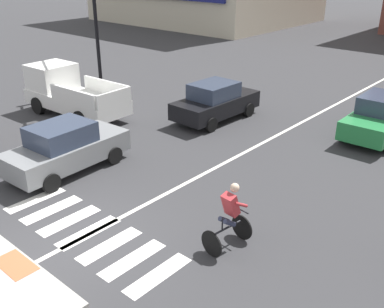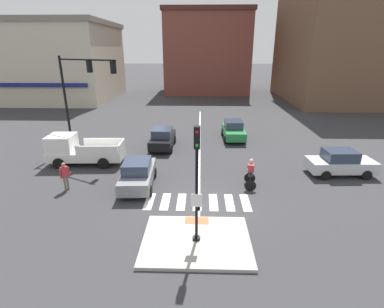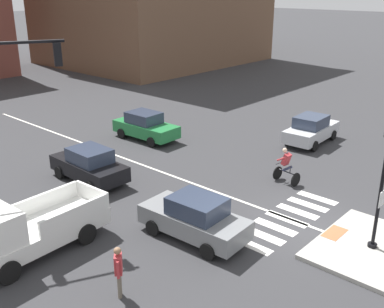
% 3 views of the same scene
% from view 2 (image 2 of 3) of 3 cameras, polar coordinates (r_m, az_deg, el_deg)
% --- Properties ---
extents(ground_plane, '(300.00, 300.00, 0.00)m').
position_cam_2_polar(ground_plane, '(15.03, 1.03, -10.55)').
color(ground_plane, '#333335').
extents(traffic_island, '(4.49, 3.48, 0.15)m').
position_cam_2_polar(traffic_island, '(12.67, 0.86, -16.66)').
color(traffic_island, '#A3A099').
rests_on(traffic_island, ground).
extents(tactile_pad_front, '(1.10, 0.60, 0.01)m').
position_cam_2_polar(tactile_pad_front, '(13.77, 0.96, -12.94)').
color(tactile_pad_front, '#DB5B38').
rests_on(tactile_pad_front, traffic_island).
extents(signal_pole, '(0.44, 0.38, 4.86)m').
position_cam_2_polar(signal_pole, '(11.13, 0.94, -4.22)').
color(signal_pole, black).
rests_on(signal_pole, traffic_island).
extents(crosswalk_stripe_a, '(0.44, 1.80, 0.01)m').
position_cam_2_polar(crosswalk_stripe_a, '(15.79, -8.35, -9.15)').
color(crosswalk_stripe_a, silver).
rests_on(crosswalk_stripe_a, ground).
extents(crosswalk_stripe_b, '(0.44, 1.80, 0.01)m').
position_cam_2_polar(crosswalk_stripe_b, '(15.66, -5.25, -9.26)').
color(crosswalk_stripe_b, silver).
rests_on(crosswalk_stripe_b, ground).
extents(crosswalk_stripe_c, '(0.44, 1.80, 0.01)m').
position_cam_2_polar(crosswalk_stripe_c, '(15.59, -2.11, -9.33)').
color(crosswalk_stripe_c, silver).
rests_on(crosswalk_stripe_c, ground).
extents(crosswalk_stripe_d, '(0.44, 1.80, 0.01)m').
position_cam_2_polar(crosswalk_stripe_d, '(15.56, 1.06, -9.38)').
color(crosswalk_stripe_d, silver).
rests_on(crosswalk_stripe_d, ground).
extents(crosswalk_stripe_e, '(0.44, 1.80, 0.01)m').
position_cam_2_polar(crosswalk_stripe_e, '(15.58, 4.22, -9.41)').
color(crosswalk_stripe_e, silver).
rests_on(crosswalk_stripe_e, ground).
extents(crosswalk_stripe_f, '(0.44, 1.80, 0.01)m').
position_cam_2_polar(crosswalk_stripe_f, '(15.64, 7.37, -9.40)').
color(crosswalk_stripe_f, silver).
rests_on(crosswalk_stripe_f, ground).
extents(crosswalk_stripe_g, '(0.44, 1.80, 0.01)m').
position_cam_2_polar(crosswalk_stripe_g, '(15.75, 10.49, -9.36)').
color(crosswalk_stripe_g, silver).
rests_on(crosswalk_stripe_g, ground).
extents(lane_centre_line, '(0.14, 28.00, 0.01)m').
position_cam_2_polar(lane_centre_line, '(24.18, 1.51, 1.60)').
color(lane_centre_line, silver).
rests_on(lane_centre_line, ground).
extents(traffic_light_mast, '(4.95, 2.57, 7.16)m').
position_cam_2_polar(traffic_light_mast, '(23.27, -21.36, 12.07)').
color(traffic_light_mast, black).
rests_on(traffic_light_mast, ground).
extents(building_corner_left, '(20.33, 16.76, 11.52)m').
position_cam_2_polar(building_corner_left, '(52.49, -26.40, 16.01)').
color(building_corner_left, beige).
rests_on(building_corner_left, ground).
extents(building_corner_right, '(14.93, 15.72, 13.95)m').
position_cam_2_polar(building_corner_right, '(57.19, 2.91, 19.34)').
color(building_corner_right, brown).
rests_on(building_corner_right, ground).
extents(building_far_block, '(22.65, 19.91, 18.63)m').
position_cam_2_polar(building_far_block, '(52.53, 30.99, 19.22)').
color(building_far_block, brown).
rests_on(building_far_block, ground).
extents(car_green_eastbound_far, '(1.93, 4.14, 1.64)m').
position_cam_2_polar(car_green_eastbound_far, '(26.19, 8.14, 4.69)').
color(car_green_eastbound_far, '#237A3D').
rests_on(car_green_eastbound_far, ground).
extents(car_grey_westbound_near, '(2.01, 4.18, 1.64)m').
position_cam_2_polar(car_grey_westbound_near, '(17.17, -10.60, -3.79)').
color(car_grey_westbound_near, slate).
rests_on(car_grey_westbound_near, ground).
extents(car_silver_cross_right, '(4.18, 1.99, 1.64)m').
position_cam_2_polar(car_silver_cross_right, '(20.75, 27.12, -1.51)').
color(car_silver_cross_right, silver).
rests_on(car_silver_cross_right, ground).
extents(car_black_westbound_far, '(1.92, 4.14, 1.64)m').
position_cam_2_polar(car_black_westbound_far, '(23.66, -5.81, 3.13)').
color(car_black_westbound_far, black).
rests_on(car_black_westbound_far, ground).
extents(pickup_truck_white_cross_left, '(5.18, 2.23, 2.08)m').
position_cam_2_polar(pickup_truck_white_cross_left, '(21.64, -21.31, 0.67)').
color(pickup_truck_white_cross_left, white).
rests_on(pickup_truck_white_cross_left, ground).
extents(cyclist, '(0.79, 1.16, 1.68)m').
position_cam_2_polar(cyclist, '(17.16, 11.43, -3.64)').
color(cyclist, black).
rests_on(cyclist, ground).
extents(pedestrian_at_curb_left, '(0.41, 0.43, 1.67)m').
position_cam_2_polar(pedestrian_at_curb_left, '(17.89, -23.71, -3.64)').
color(pedestrian_at_curb_left, '#6B6051').
rests_on(pedestrian_at_curb_left, ground).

